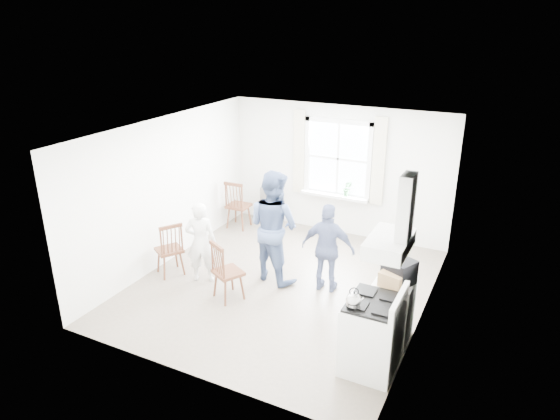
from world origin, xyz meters
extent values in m
cube|color=#796B5D|center=(0.00, 0.00, -0.01)|extent=(4.62, 5.12, 0.02)
cube|color=white|center=(0.00, 2.52, 1.30)|extent=(4.62, 0.04, 2.64)
cube|color=white|center=(0.00, -2.52, 1.30)|extent=(4.62, 0.04, 2.64)
cube|color=white|center=(-2.27, 0.00, 1.30)|extent=(0.04, 5.12, 2.64)
cube|color=white|center=(2.27, 0.00, 1.30)|extent=(0.04, 5.12, 2.64)
cube|color=white|center=(0.00, 0.00, 2.61)|extent=(4.62, 5.12, 0.02)
cube|color=white|center=(0.00, 2.48, 1.55)|extent=(1.20, 0.02, 1.40)
cube|color=white|center=(0.00, 2.46, 2.29)|extent=(1.38, 0.09, 0.09)
cube|color=white|center=(0.00, 2.46, 0.81)|extent=(1.38, 0.09, 0.09)
cube|color=white|center=(-0.65, 2.46, 1.55)|extent=(0.09, 0.09, 1.58)
cube|color=white|center=(0.65, 2.46, 1.55)|extent=(0.09, 0.09, 1.58)
cube|color=white|center=(0.00, 2.38, 0.82)|extent=(1.38, 0.24, 0.06)
cube|color=beige|center=(-0.82, 2.44, 1.60)|extent=(0.24, 0.05, 1.70)
cube|color=beige|center=(0.82, 2.44, 1.60)|extent=(0.24, 0.05, 1.70)
cube|color=white|center=(2.02, -1.35, 1.74)|extent=(0.45, 0.76, 0.18)
cube|color=white|center=(2.17, -1.35, 2.21)|extent=(0.14, 0.30, 0.76)
cube|color=slate|center=(-1.40, 2.33, 0.40)|extent=(0.40, 0.30, 0.80)
cube|color=white|center=(1.91, -1.35, 0.46)|extent=(0.65, 0.76, 0.92)
cube|color=black|center=(1.91, -1.35, 0.94)|extent=(0.61, 0.72, 0.03)
cube|color=white|center=(2.20, -1.35, 1.02)|extent=(0.06, 0.76, 0.20)
cylinder|color=silver|center=(1.56, -1.35, 0.70)|extent=(0.02, 0.61, 0.02)
sphere|color=silver|center=(1.71, -1.58, 1.04)|extent=(0.18, 0.18, 0.18)
cylinder|color=silver|center=(1.71, -1.58, 0.99)|extent=(0.17, 0.17, 0.04)
torus|color=black|center=(1.71, -1.58, 1.15)|extent=(0.11, 0.05, 0.12)
cube|color=white|center=(1.98, -0.65, 0.45)|extent=(0.50, 0.55, 0.90)
cube|color=black|center=(2.02, -0.67, 0.99)|extent=(0.46, 0.45, 0.17)
cube|color=black|center=(2.02, -0.67, 1.15)|extent=(0.46, 0.45, 0.15)
cube|color=tan|center=(1.98, -0.82, 1.00)|extent=(0.35, 0.29, 0.20)
cube|color=#4E2819|center=(-1.90, 1.80, 0.47)|extent=(0.45, 0.43, 0.05)
cube|color=#4E2819|center=(-1.89, 1.61, 0.75)|extent=(0.42, 0.07, 0.57)
cylinder|color=#4E2819|center=(-1.90, 1.80, 0.23)|extent=(0.04, 0.04, 0.45)
cube|color=#4E2819|center=(-0.58, -0.73, 0.45)|extent=(0.56, 0.55, 0.05)
cube|color=#4E2819|center=(-0.66, -0.89, 0.72)|extent=(0.38, 0.24, 0.54)
cylinder|color=#4E2819|center=(-0.58, -0.73, 0.21)|extent=(0.04, 0.04, 0.43)
cube|color=#4E2819|center=(-1.90, -0.50, 0.44)|extent=(0.55, 0.56, 0.05)
cube|color=#4E2819|center=(-1.75, -0.59, 0.71)|extent=(0.26, 0.37, 0.53)
cylinder|color=#4E2819|center=(-1.90, -0.50, 0.21)|extent=(0.04, 0.04, 0.42)
imported|color=silver|center=(-1.27, -0.44, 0.70)|extent=(0.68, 0.68, 1.40)
imported|color=#465983|center=(-0.24, 0.17, 0.95)|extent=(1.14, 1.14, 1.89)
imported|color=navy|center=(0.71, 0.20, 0.74)|extent=(0.94, 0.94, 1.47)
imported|color=#327039|center=(0.26, 2.36, 1.01)|extent=(0.20, 0.20, 0.31)
camera|label=1|loc=(3.20, -6.51, 4.15)|focal=32.00mm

